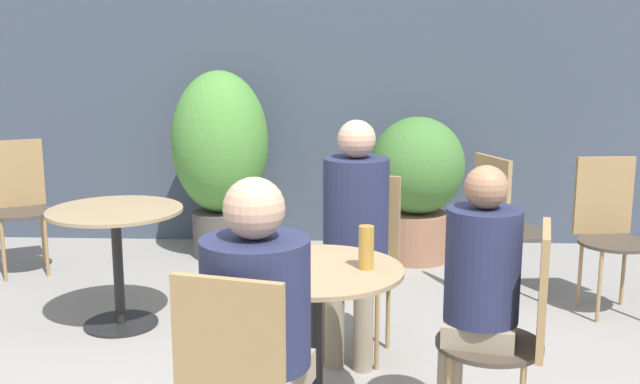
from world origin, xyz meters
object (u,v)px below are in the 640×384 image
at_px(seated_person_1, 479,281).
at_px(potted_plant_1, 417,180).
at_px(cafe_table_near, 316,307).
at_px(potted_plant_0, 220,152).
at_px(beer_glass_0, 266,249).
at_px(bistro_chair_1, 517,320).
at_px(bistro_chair_0, 241,384).
at_px(bistro_chair_4, 19,195).
at_px(beer_glass_1, 366,247).
at_px(bistro_chair_2, 362,249).
at_px(bistro_chair_5, 608,221).
at_px(seated_person_0, 258,321).
at_px(seated_person_2, 355,221).
at_px(cafe_table_far, 116,238).
at_px(bistro_chair_3, 503,216).

distance_m(seated_person_1, potted_plant_1, 2.71).
xyz_separation_m(cafe_table_near, potted_plant_0, (-0.86, 2.59, 0.29)).
relative_size(beer_glass_0, potted_plant_1, 0.15).
bearing_deg(bistro_chair_1, beer_glass_0, -86.57).
height_order(bistro_chair_0, seated_person_1, seated_person_1).
height_order(cafe_table_near, seated_person_1, seated_person_1).
height_order(bistro_chair_4, potted_plant_0, potted_plant_0).
relative_size(cafe_table_near, bistro_chair_1, 0.79).
relative_size(bistro_chair_4, potted_plant_1, 0.86).
distance_m(bistro_chair_1, potted_plant_0, 3.27).
distance_m(cafe_table_near, beer_glass_1, 0.34).
xyz_separation_m(bistro_chair_0, beer_glass_1, (0.42, 0.81, 0.24)).
xyz_separation_m(bistro_chair_2, bistro_chair_5, (1.54, 0.70, 0.00)).
height_order(seated_person_0, seated_person_2, seated_person_2).
distance_m(cafe_table_far, bistro_chair_2, 1.45).
xyz_separation_m(seated_person_2, beer_glass_0, (-0.38, -0.67, 0.04)).
xyz_separation_m(seated_person_1, potted_plant_0, (-1.52, 2.76, 0.11)).
relative_size(seated_person_1, seated_person_2, 0.93).
relative_size(cafe_table_far, seated_person_2, 0.61).
distance_m(bistro_chair_2, beer_glass_1, 0.85).
height_order(cafe_table_far, bistro_chair_1, bistro_chair_1).
height_order(bistro_chair_2, seated_person_1, seated_person_1).
xyz_separation_m(bistro_chair_5, seated_person_0, (-1.91, -2.17, 0.16)).
xyz_separation_m(cafe_table_far, bistro_chair_0, (1.01, -1.91, 0.03)).
bearing_deg(beer_glass_0, bistro_chair_2, 62.94).
relative_size(beer_glass_0, beer_glass_1, 0.91).
xyz_separation_m(bistro_chair_0, seated_person_2, (0.38, 1.47, 0.19)).
relative_size(beer_glass_1, potted_plant_1, 0.17).
height_order(cafe_table_far, bistro_chair_5, bistro_chair_5).
relative_size(bistro_chair_0, seated_person_2, 0.75).
bearing_deg(potted_plant_0, cafe_table_near, -71.64).
bearing_deg(cafe_table_far, seated_person_0, -59.14).
xyz_separation_m(bistro_chair_2, potted_plant_1, (0.44, 1.72, 0.06)).
relative_size(cafe_table_far, bistro_chair_1, 0.81).
distance_m(cafe_table_far, bistro_chair_5, 2.99).
bearing_deg(potted_plant_0, bistro_chair_5, -22.38).
height_order(cafe_table_far, bistro_chair_3, bistro_chair_3).
relative_size(bistro_chair_2, bistro_chair_3, 1.00).
xyz_separation_m(bistro_chair_1, bistro_chair_5, (0.93, 1.72, 0.00)).
height_order(bistro_chair_2, seated_person_0, seated_person_0).
bearing_deg(cafe_table_near, bistro_chair_0, -104.36).
distance_m(bistro_chair_5, seated_person_1, 2.01).
distance_m(bistro_chair_5, seated_person_2, 1.80).
bearing_deg(bistro_chair_4, cafe_table_far, -72.54).
bearing_deg(beer_glass_1, cafe_table_far, 142.49).
distance_m(bistro_chair_1, seated_person_0, 1.09).
distance_m(seated_person_0, potted_plant_1, 3.30).
height_order(bistro_chair_4, seated_person_0, seated_person_0).
bearing_deg(potted_plant_1, cafe_table_far, -142.28).
xyz_separation_m(seated_person_0, seated_person_2, (0.34, 1.32, 0.03)).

